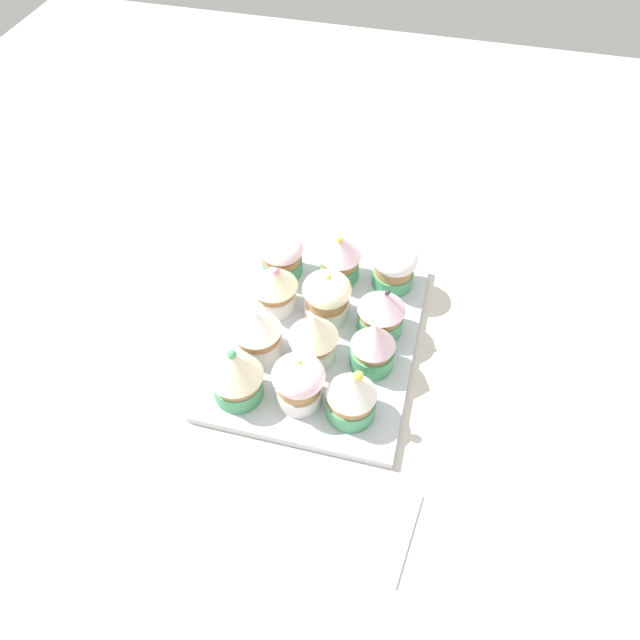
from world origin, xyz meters
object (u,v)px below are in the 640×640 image
baking_tray (320,338)px  cupcake_10 (274,286)px  cupcake_0 (352,395)px  cupcake_1 (373,345)px  cupcake_7 (339,256)px  cupcake_6 (324,296)px  cupcake_3 (394,266)px  cupcake_5 (312,335)px  cupcake_4 (299,382)px  cupcake_8 (236,374)px  cupcake_9 (257,332)px  napkin (354,519)px  cupcake_2 (381,311)px  cupcake_11 (282,256)px

baking_tray → cupcake_10: (3.44, 7.01, 4.53)cm
cupcake_0 → cupcake_1: (7.41, -1.04, 0.08)cm
baking_tray → cupcake_7: (10.93, 0.09, 4.46)cm
cupcake_6 → cupcake_7: size_ratio=0.92×
cupcake_3 → cupcake_5: 16.60cm
cupcake_4 → cupcake_8: bearing=98.0°
cupcake_9 → napkin: (-18.14, -16.11, -4.60)cm
napkin → cupcake_4: bearing=36.7°
cupcake_2 → cupcake_7: cupcake_7 is taller
cupcake_3 → napkin: size_ratio=0.52×
cupcake_6 → cupcake_4: bearing=-178.2°
cupcake_0 → cupcake_6: 15.48cm
cupcake_7 → cupcake_8: size_ratio=0.95×
baking_tray → cupcake_0: cupcake_0 is taller
cupcake_8 → napkin: 20.61cm
cupcake_4 → cupcake_9: cupcake_9 is taller
cupcake_10 → cupcake_8: bearing=179.2°
baking_tray → cupcake_6: cupcake_6 is taller
cupcake_3 → cupcake_7: bearing=93.3°
baking_tray → cupcake_4: 10.83cm
cupcake_5 → cupcake_10: size_ratio=0.97×
cupcake_7 → cupcake_4: bearing=-179.6°
cupcake_1 → cupcake_7: (13.85, 7.40, 0.05)cm
cupcake_0 → napkin: cupcake_0 is taller
cupcake_6 → cupcake_11: size_ratio=1.17×
cupcake_5 → cupcake_6: cupcake_5 is taller
baking_tray → cupcake_6: 5.48cm
baking_tray → cupcake_11: size_ratio=5.21×
cupcake_7 → napkin: bearing=-164.3°
cupcake_0 → cupcake_3: cupcake_0 is taller
cupcake_6 → cupcake_5: bearing=-178.2°
cupcake_0 → cupcake_8: cupcake_8 is taller
cupcake_0 → cupcake_7: 22.20cm
baking_tray → cupcake_2: (2.92, -7.25, 4.08)cm
cupcake_5 → cupcake_9: cupcake_5 is taller
cupcake_2 → cupcake_6: bearing=84.6°
cupcake_10 → cupcake_3: bearing=-61.4°
cupcake_0 → cupcake_4: bearing=87.1°
cupcake_1 → cupcake_4: 10.15cm
cupcake_0 → cupcake_7: (21.27, 6.36, 0.13)cm
cupcake_2 → cupcake_11: cupcake_2 is taller
napkin → cupcake_9: bearing=41.6°
cupcake_10 → cupcake_2: bearing=-92.1°
cupcake_8 → cupcake_11: 20.93cm
cupcake_0 → cupcake_8: 13.51cm
cupcake_2 → cupcake_9: size_ratio=0.97×
cupcake_1 → cupcake_3: bearing=-0.8°
cupcake_4 → cupcake_10: cupcake_10 is taller
cupcake_4 → cupcake_11: bearing=21.9°
baking_tray → cupcake_2: cupcake_2 is taller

